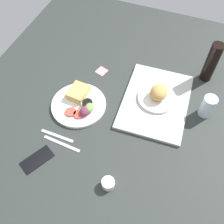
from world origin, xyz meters
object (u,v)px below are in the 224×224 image
object	(u,v)px
espresso_cup	(108,183)
drinking_glass	(208,106)
bread_plate_near	(158,95)
fork	(57,136)
knife	(62,144)
sticky_note	(102,71)
cell_phone	(37,159)
soda_bottle	(211,62)
plate_with_salad	(80,103)
serving_tray	(156,101)

from	to	relation	value
espresso_cup	drinking_glass	bearing A→B (deg)	148.62
bread_plate_near	fork	bearing A→B (deg)	-45.54
knife	sticky_note	xyz separation A→B (cm)	(-50.04, -0.35, -0.19)
bread_plate_near	knife	bearing A→B (deg)	-40.26
drinking_glass	knife	xyz separation A→B (cm)	(41.69, -59.48, -5.77)
cell_phone	soda_bottle	bearing A→B (deg)	169.56
soda_bottle	plate_with_salad	bearing A→B (deg)	-53.39
knife	espresso_cup	bearing A→B (deg)	-17.52
plate_with_salad	soda_bottle	world-z (taller)	soda_bottle
soda_bottle	cell_phone	world-z (taller)	soda_bottle
knife	sticky_note	bearing A→B (deg)	93.64
serving_tray	soda_bottle	distance (cm)	35.80
drinking_glass	espresso_cup	bearing A→B (deg)	-31.38
plate_with_salad	espresso_cup	bearing A→B (deg)	40.57
bread_plate_near	knife	xyz separation A→B (cm)	(40.97, -34.70, -4.27)
soda_bottle	knife	world-z (taller)	soda_bottle
soda_bottle	knife	bearing A→B (deg)	-40.08
soda_bottle	fork	distance (cm)	87.77
drinking_glass	sticky_note	distance (cm)	60.70
bread_plate_near	fork	size ratio (longest dim) A/B	1.15
bread_plate_near	cell_phone	distance (cm)	66.64
drinking_glass	soda_bottle	xyz separation A→B (cm)	(-24.56, -3.74, 5.74)
knife	sticky_note	distance (cm)	50.04
soda_bottle	fork	bearing A→B (deg)	-43.37
soda_bottle	cell_phone	distance (cm)	100.05
espresso_cup	fork	distance (cm)	34.45
knife	cell_phone	size ratio (longest dim) A/B	1.32
espresso_cup	bread_plate_near	bearing A→B (deg)	172.21
serving_tray	knife	size ratio (longest dim) A/B	2.37
bread_plate_near	drinking_glass	size ratio (longest dim) A/B	1.63
serving_tray	drinking_glass	size ratio (longest dim) A/B	3.73
plate_with_salad	cell_phone	world-z (taller)	plate_with_salad
espresso_cup	knife	world-z (taller)	espresso_cup
serving_tray	bread_plate_near	size ratio (longest dim) A/B	2.30
fork	knife	xyz separation A→B (cm)	(3.00, 4.00, 0.00)
sticky_note	soda_bottle	bearing A→B (deg)	106.12
drinking_glass	fork	world-z (taller)	drinking_glass
drinking_glass	soda_bottle	world-z (taller)	soda_bottle
serving_tray	cell_phone	size ratio (longest dim) A/B	3.13
cell_phone	bread_plate_near	bearing A→B (deg)	170.01
plate_with_salad	fork	size ratio (longest dim) A/B	1.66
serving_tray	espresso_cup	world-z (taller)	espresso_cup
soda_bottle	serving_tray	bearing A→B (deg)	-38.65
knife	bread_plate_near	bearing A→B (deg)	52.98
serving_tray	plate_with_salad	size ratio (longest dim) A/B	1.60
plate_with_salad	drinking_glass	distance (cm)	63.82
espresso_cup	knife	distance (cm)	29.63
soda_bottle	espresso_cup	bearing A→B (deg)	-20.11
soda_bottle	sticky_note	size ratio (longest dim) A/B	4.20
fork	cell_phone	size ratio (longest dim) A/B	1.18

